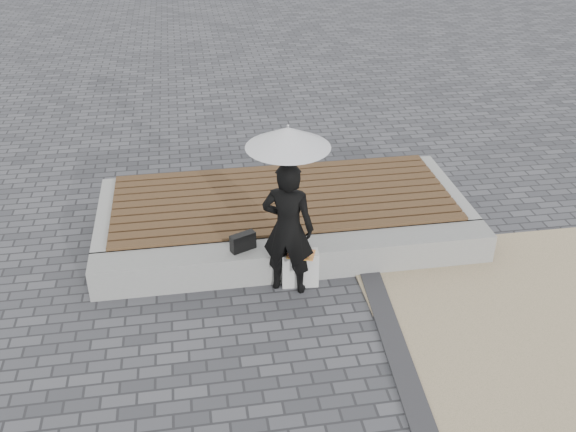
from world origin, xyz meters
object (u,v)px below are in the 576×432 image
object	(u,v)px
seating_ledge	(297,258)
woman	(288,228)
handbag	(243,242)
parasol	(288,137)
canvas_tote	(300,268)

from	to	relation	value
seating_ledge	woman	size ratio (longest dim) A/B	2.99
woman	handbag	size ratio (longest dim) A/B	5.36
parasol	canvas_tote	bearing A→B (deg)	17.49
parasol	handbag	bearing A→B (deg)	148.38
seating_ledge	canvas_tote	xyz separation A→B (m)	(-0.01, -0.26, 0.03)
handbag	seating_ledge	bearing A→B (deg)	-23.87
handbag	woman	bearing A→B (deg)	-55.55
seating_ledge	woman	bearing A→B (deg)	-118.37
parasol	woman	bearing A→B (deg)	-97.13
seating_ledge	parasol	distance (m)	1.80
parasol	seating_ledge	bearing A→B (deg)	61.63
seating_ledge	woman	xyz separation A→B (m)	(-0.17, -0.31, 0.63)
woman	parasol	world-z (taller)	parasol
seating_ledge	parasol	bearing A→B (deg)	-118.37
canvas_tote	parasol	bearing A→B (deg)	-157.43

